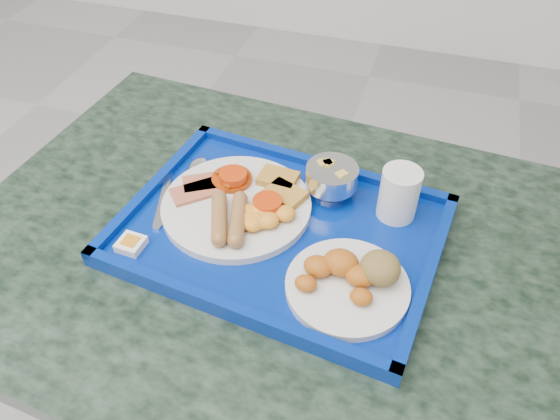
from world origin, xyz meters
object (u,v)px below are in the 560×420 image
(bread_plate, at_px, (352,279))
(juice_cup, at_px, (399,192))
(fruit_bowl, at_px, (332,177))
(main_plate, at_px, (241,204))
(table, at_px, (298,316))
(tray, at_px, (280,231))

(bread_plate, relative_size, juice_cup, 2.02)
(juice_cup, bearing_deg, fruit_bowl, 172.98)
(main_plate, bearing_deg, table, -19.04)
(table, bearing_deg, fruit_bowl, 82.14)
(table, distance_m, fruit_bowl, 0.26)
(tray, xyz_separation_m, fruit_bowl, (0.06, 0.10, 0.04))
(tray, xyz_separation_m, juice_cup, (0.17, 0.09, 0.05))
(tray, relative_size, fruit_bowl, 6.13)
(table, distance_m, bread_plate, 0.23)
(bread_plate, relative_size, fruit_bowl, 2.04)
(tray, distance_m, juice_cup, 0.19)
(main_plate, bearing_deg, tray, -15.87)
(table, height_order, fruit_bowl, fruit_bowl)
(juice_cup, bearing_deg, table, -140.17)
(table, height_order, bread_plate, bread_plate)
(main_plate, distance_m, bread_plate, 0.22)
(tray, height_order, bread_plate, bread_plate)
(table, xyz_separation_m, bread_plate, (0.09, -0.06, 0.21))
(main_plate, relative_size, bread_plate, 1.39)
(table, xyz_separation_m, tray, (-0.04, 0.02, 0.18))
(tray, height_order, fruit_bowl, fruit_bowl)
(bread_plate, distance_m, juice_cup, 0.17)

